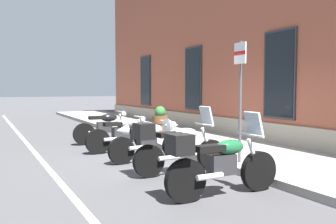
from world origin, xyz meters
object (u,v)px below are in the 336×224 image
Objects in this scene: motorcycle_white_sport at (152,138)px; motorcycle_silver_touring at (176,146)px; motorcycle_black_naked at (106,128)px; motorcycle_grey_naked at (123,134)px; motorcycle_green_touring at (219,162)px; parking_sign at (240,85)px; barrel_planter at (160,121)px.

motorcycle_silver_touring is at bearing -4.99° from motorcycle_white_sport.
motorcycle_black_naked reaches higher than motorcycle_grey_naked.
motorcycle_white_sport is (1.47, 0.17, 0.07)m from motorcycle_grey_naked.
motorcycle_green_touring is at bearing -1.48° from motorcycle_grey_naked.
motorcycle_white_sport is at bearing 6.76° from motorcycle_grey_naked.
motorcycle_silver_touring is 1.01× the size of motorcycle_green_touring.
motorcycle_black_naked is at bearing -163.56° from parking_sign.
motorcycle_black_naked is at bearing 178.52° from motorcycle_green_touring.
parking_sign reaches higher than motorcycle_black_naked.
motorcycle_silver_touring reaches higher than motorcycle_green_touring.
motorcycle_silver_touring is (1.44, -0.13, 0.01)m from motorcycle_white_sport.
parking_sign reaches higher than motorcycle_green_touring.
motorcycle_black_naked reaches higher than motorcycle_white_sport.
motorcycle_grey_naked is 3.70m from parking_sign.
motorcycle_green_touring is at bearing -47.39° from parking_sign.
motorcycle_black_naked is 4.48m from motorcycle_silver_touring.
motorcycle_grey_naked is 2.23× the size of barrel_planter.
parking_sign is (-1.43, 1.55, 1.23)m from motorcycle_green_touring.
motorcycle_grey_naked is 2.91m from motorcycle_silver_touring.
barrel_planter reaches higher than motorcycle_black_naked.
barrel_planter reaches higher than motorcycle_white_sport.
motorcycle_white_sport is at bearing 175.01° from motorcycle_silver_touring.
motorcycle_silver_touring is 0.82× the size of parking_sign.
motorcycle_silver_touring is at bearing -99.85° from parking_sign.
motorcycle_silver_touring reaches higher than motorcycle_white_sport.
parking_sign is at bearing 36.88° from motorcycle_white_sport.
motorcycle_black_naked is at bearing -68.55° from barrel_planter.
barrel_planter is (-7.05, 2.46, -0.01)m from motorcycle_green_touring.
motorcycle_black_naked is 0.97× the size of motorcycle_green_touring.
barrel_planter is at bearing 170.83° from parking_sign.
motorcycle_grey_naked is at bearing 178.52° from motorcycle_green_touring.
motorcycle_grey_naked is (1.57, -0.04, -0.02)m from motorcycle_black_naked.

